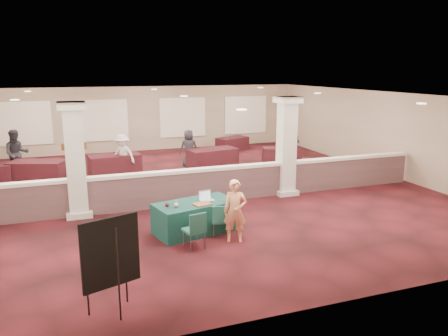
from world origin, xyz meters
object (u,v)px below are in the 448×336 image
object	(u,v)px
near_table	(195,217)
attendee_a	(17,154)
attendee_d	(189,148)
attendee_c	(293,143)
conf_chair_main	(221,218)
far_table_back_center	(115,165)
far_table_front_right	(281,155)
far_table_back_right	(232,144)
easel_board	(111,254)
far_table_front_center	(212,158)
attendee_b	(123,155)
woman	(235,211)
conf_chair_side	(196,228)
far_table_front_left	(38,171)

from	to	relation	value
near_table	attendee_a	bearing A→B (deg)	108.46
attendee_d	attendee_c	bearing A→B (deg)	176.06
conf_chair_main	attendee_a	world-z (taller)	attendee_a
far_table_back_center	far_table_front_right	bearing A→B (deg)	-1.60
near_table	far_table_front_right	size ratio (longest dim) A/B	1.24
conf_chair_main	far_table_back_right	world-z (taller)	conf_chair_main
conf_chair_main	attendee_c	distance (m)	9.63
conf_chair_main	far_table_front_right	xyz separation A→B (m)	(5.45, 7.38, -0.16)
conf_chair_main	far_table_back_center	distance (m)	7.77
easel_board	far_table_front_center	xyz separation A→B (m)	(5.08, 10.00, -0.69)
conf_chair_main	attendee_b	xyz separation A→B (m)	(-1.42, 7.38, 0.30)
conf_chair_main	easel_board	world-z (taller)	easel_board
far_table_back_center	attendee_a	size ratio (longest dim) A/B	1.06
conf_chair_main	far_table_front_center	bearing A→B (deg)	89.35
easel_board	far_table_back_right	world-z (taller)	easel_board
woman	far_table_front_right	distance (m)	9.32
conf_chair_side	far_table_front_right	world-z (taller)	conf_chair_side
near_table	attendee_d	world-z (taller)	attendee_d
conf_chair_side	attendee_a	size ratio (longest dim) A/B	0.49
far_table_back_center	attendee_c	bearing A→B (deg)	-0.75
far_table_back_right	attendee_b	world-z (taller)	attendee_b
attendee_a	attendee_d	bearing A→B (deg)	-10.43
far_table_front_left	attendee_d	distance (m)	5.91
near_table	far_table_back_right	bearing A→B (deg)	51.36
attendee_c	far_table_front_left	bearing A→B (deg)	152.51
far_table_back_right	attendee_d	size ratio (longest dim) A/B	1.02
far_table_back_center	far_table_back_right	size ratio (longest dim) A/B	1.20
attendee_a	easel_board	bearing A→B (deg)	-83.79
attendee_a	attendee_c	bearing A→B (deg)	-10.67
attendee_b	far_table_back_center	bearing A→B (deg)	-174.36
conf_chair_side	woman	bearing A→B (deg)	-4.20
near_table	attendee_b	size ratio (longest dim) A/B	1.28
woman	attendee_a	world-z (taller)	attendee_a
conf_chair_main	near_table	bearing A→B (deg)	144.78
attendee_c	far_table_front_right	bearing A→B (deg)	161.21
near_table	far_table_front_center	bearing A→B (deg)	55.21
woman	attendee_c	size ratio (longest dim) A/B	0.94
attendee_b	attendee_d	bearing A→B (deg)	49.66
conf_chair_main	attendee_d	size ratio (longest dim) A/B	0.53
attendee_b	attendee_d	distance (m)	2.83
far_table_back_right	attendee_b	bearing A→B (deg)	-149.26
far_table_back_center	attendee_b	size ratio (longest dim) A/B	1.22
near_table	far_table_front_right	bearing A→B (deg)	35.89
near_table	conf_chair_main	distance (m)	0.76
attendee_a	attendee_c	size ratio (longest dim) A/B	1.13
woman	far_table_back_right	distance (m)	11.99
easel_board	far_table_back_center	world-z (taller)	easel_board
far_table_front_center	attendee_d	size ratio (longest dim) A/B	1.26
attendee_b	conf_chair_main	bearing A→B (deg)	-39.63
far_table_back_center	attendee_b	bearing A→B (deg)	-33.84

